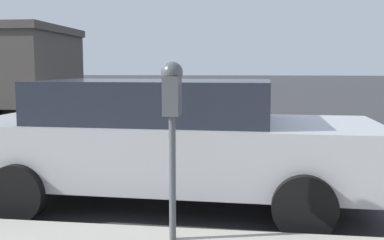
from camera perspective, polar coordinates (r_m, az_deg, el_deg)
ground_plane at (r=6.71m, az=-6.10°, el=-7.82°), size 220.00×220.00×0.00m
parking_meter at (r=3.88m, az=-2.54°, el=1.98°), size 0.21×0.19×1.58m
car_silver at (r=5.52m, az=-3.01°, el=-2.35°), size 2.21×4.93×1.52m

